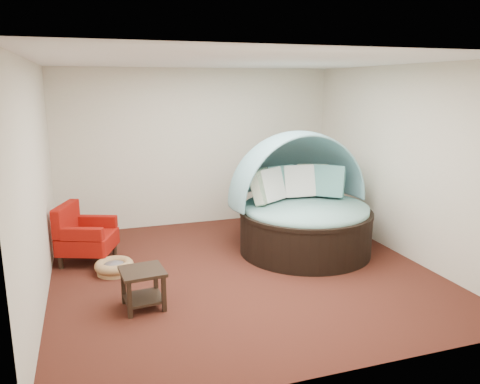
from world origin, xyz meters
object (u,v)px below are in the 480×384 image
object	(u,v)px
red_armchair	(84,235)
side_table	(143,283)
canopy_daybed	(302,196)
pet_basket	(114,267)

from	to	relation	value
red_armchair	side_table	xyz separation A→B (m)	(0.63, -1.74, -0.10)
canopy_daybed	side_table	distance (m)	2.91
canopy_daybed	red_armchair	size ratio (longest dim) A/B	2.43
canopy_daybed	pet_basket	bearing A→B (deg)	176.59
pet_basket	red_armchair	bearing A→B (deg)	121.89
canopy_daybed	side_table	world-z (taller)	canopy_daybed
pet_basket	red_armchair	world-z (taller)	red_armchair
canopy_daybed	pet_basket	size ratio (longest dim) A/B	3.91
side_table	pet_basket	bearing A→B (deg)	102.86
pet_basket	red_armchair	size ratio (longest dim) A/B	0.62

